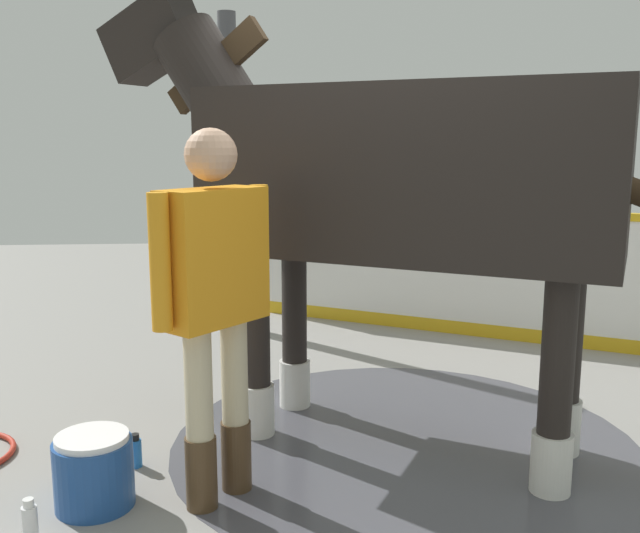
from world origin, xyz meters
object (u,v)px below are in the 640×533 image
(wash_bucket, at_px, (94,471))
(bottle_spray, at_px, (135,452))
(handler, at_px, (214,290))
(horse, at_px, (390,178))
(bottle_shampoo, at_px, (30,522))

(wash_bucket, height_order, bottle_spray, wash_bucket)
(handler, distance_m, bottle_spray, 1.12)
(handler, bearing_deg, bottle_spray, -175.13)
(horse, height_order, handler, horse)
(wash_bucket, bearing_deg, bottle_shampoo, -34.78)
(horse, height_order, wash_bucket, horse)
(handler, bearing_deg, horse, 76.18)
(bottle_shampoo, distance_m, bottle_spray, 0.76)
(bottle_shampoo, bearing_deg, horse, 118.58)
(horse, height_order, bottle_shampoo, horse)
(wash_bucket, height_order, bottle_shampoo, wash_bucket)
(bottle_shampoo, bearing_deg, bottle_spray, 154.82)
(horse, relative_size, wash_bucket, 8.59)
(bottle_shampoo, xyz_separation_m, bottle_spray, (-0.69, 0.32, -0.01))
(bottle_shampoo, relative_size, bottle_spray, 1.10)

